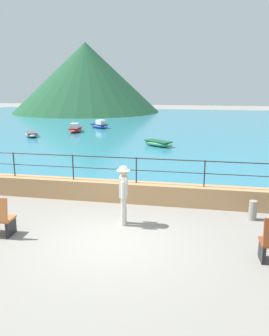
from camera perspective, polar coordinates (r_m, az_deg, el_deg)
name	(u,v)px	position (r m, az deg, el deg)	size (l,w,h in m)	color
ground_plane	(113,242)	(9.18, -3.55, -12.23)	(120.00, 120.00, 0.00)	gray
promenade_wall	(136,192)	(11.95, 0.30, -4.09)	(20.00, 0.56, 0.70)	tan
railing	(136,165)	(11.69, 0.31, 0.51)	(18.44, 0.04, 0.90)	#282623
lake_water	(180,126)	(34.11, 7.54, 7.00)	(64.00, 44.32, 0.06)	teal
hill_main	(86,78)	(51.40, -8.09, 14.69)	(21.27, 21.27, 9.80)	#1E4C2D
person_walking	(124,192)	(9.91, -1.84, -4.11)	(0.38, 0.57, 1.75)	beige
bollard	(253,210)	(11.06, 19.14, -6.68)	(0.24, 0.24, 0.60)	gray
boat_0	(158,143)	(22.50, 3.96, 4.16)	(2.41, 2.04, 0.36)	#338C59
boat_2	(32,134)	(27.79, -16.81, 5.45)	(1.99, 2.43, 0.36)	gray
boat_3	(75,129)	(29.55, -9.85, 6.45)	(1.12, 2.38, 0.76)	red
boat_4	(100,125)	(31.96, -5.84, 7.13)	(2.39, 2.08, 0.76)	#2D4C9E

